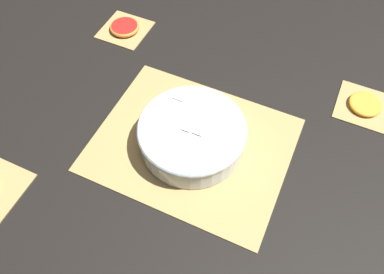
# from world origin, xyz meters

# --- Properties ---
(ground_plane) EXTENTS (6.00, 6.00, 0.00)m
(ground_plane) POSITION_xyz_m (0.00, 0.00, 0.00)
(ground_plane) COLOR black
(bamboo_mat_center) EXTENTS (0.46, 0.37, 0.01)m
(bamboo_mat_center) POSITION_xyz_m (-0.00, 0.00, 0.00)
(bamboo_mat_center) COLOR tan
(bamboo_mat_center) RESTS_ON ground_plane
(coaster_mat_far_left) EXTENTS (0.14, 0.14, 0.01)m
(coaster_mat_far_left) POSITION_xyz_m (-0.36, 0.29, 0.00)
(coaster_mat_far_left) COLOR tan
(coaster_mat_far_left) RESTS_ON ground_plane
(coaster_mat_far_right) EXTENTS (0.14, 0.14, 0.01)m
(coaster_mat_far_right) POSITION_xyz_m (0.36, 0.29, 0.00)
(coaster_mat_far_right) COLOR tan
(coaster_mat_far_right) RESTS_ON ground_plane
(fruit_salad_bowl) EXTENTS (0.25, 0.25, 0.07)m
(fruit_salad_bowl) POSITION_xyz_m (0.00, 0.00, 0.05)
(fruit_salad_bowl) COLOR silver
(fruit_salad_bowl) RESTS_ON bamboo_mat_center
(orange_slice_whole) EXTENTS (0.08, 0.08, 0.01)m
(orange_slice_whole) POSITION_xyz_m (0.36, 0.29, 0.01)
(orange_slice_whole) COLOR #F9A338
(orange_slice_whole) RESTS_ON coaster_mat_far_right
(grapefruit_slice) EXTENTS (0.09, 0.09, 0.01)m
(grapefruit_slice) POSITION_xyz_m (-0.36, 0.29, 0.01)
(grapefruit_slice) COLOR #B2231E
(grapefruit_slice) RESTS_ON coaster_mat_far_left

